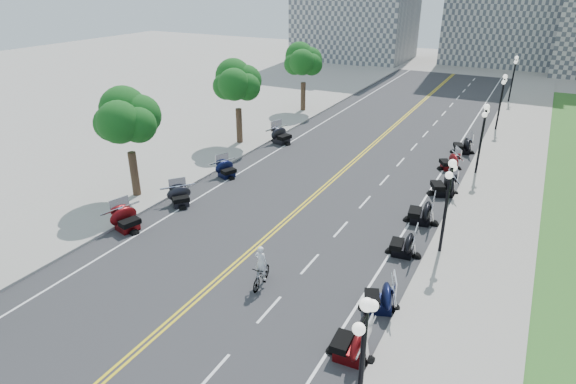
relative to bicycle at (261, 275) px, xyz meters
The scene contains 45 objects.
ground 3.34m from the bicycle, 127.38° to the left, with size 160.00×160.00×0.00m, color gray.
road 12.78m from the bicycle, 99.00° to the left, with size 16.00×90.00×0.01m, color #333335.
centerline_yellow_a 12.80m from the bicycle, 99.53° to the left, with size 0.12×90.00×0.00m, color yellow.
centerline_yellow_b 12.76m from the bicycle, 98.46° to the left, with size 0.12×90.00×0.00m, color yellow.
edge_line_north 13.37m from the bicycle, 70.76° to the left, with size 0.12×90.00×0.00m, color white.
edge_line_south 15.16m from the bicycle, 123.65° to the left, with size 0.12×90.00×0.00m, color white.
lane_dash_4 5.55m from the bicycle, 77.41° to the right, with size 0.12×2.00×0.00m, color white.
lane_dash_5 1.91m from the bicycle, 49.05° to the right, with size 0.12×2.00×0.00m, color white.
lane_dash_6 2.93m from the bicycle, 65.28° to the left, with size 0.12×2.00×0.00m, color white.
lane_dash_7 6.74m from the bicycle, 79.69° to the left, with size 0.12×2.00×0.00m, color white.
lane_dash_8 10.70m from the bicycle, 83.53° to the left, with size 0.12×2.00×0.00m, color white.
lane_dash_9 14.67m from the bicycle, 85.29° to the left, with size 0.12×2.00×0.00m, color white.
lane_dash_10 18.66m from the bicycle, 86.30° to the left, with size 0.12×2.00×0.00m, color white.
lane_dash_11 22.65m from the bicycle, 86.95° to the left, with size 0.12×2.00×0.00m, color white.
lane_dash_12 26.65m from the bicycle, 87.41° to the left, with size 0.12×2.00×0.00m, color white.
lane_dash_13 30.64m from the bicycle, 87.75° to the left, with size 0.12×2.00×0.00m, color white.
lane_dash_14 34.64m from the bicycle, 88.01° to the left, with size 0.12×2.00×0.00m, color white.
lane_dash_15 38.64m from the bicycle, 88.22° to the left, with size 0.12×2.00×0.00m, color white.
lane_dash_16 42.63m from the bicycle, 88.38° to the left, with size 0.12×2.00×0.00m, color white.
lane_dash_17 46.63m from the bicycle, 88.52° to the left, with size 0.12×2.00×0.00m, color white.
lane_dash_18 50.63m from the bicycle, 88.64° to the left, with size 0.12×2.00×0.00m, color white.
lane_dash_19 54.63m from the bicycle, 88.74° to the left, with size 0.12×2.00×0.00m, color white.
sidewalk_north 15.22m from the bicycle, 56.01° to the left, with size 5.00×90.00×0.15m, color #9E9991.
sidewalk_south 17.76m from the bicycle, 134.73° to the left, with size 5.00×90.00×0.15m, color #9E9991.
street_lamp_1 8.76m from the bicycle, 39.20° to the right, with size 0.50×1.20×4.90m, color black, non-canonical shape.
street_lamp_2 9.57m from the bicycle, 45.04° to the left, with size 0.50×1.20×4.90m, color black, non-canonical shape.
street_lamp_3 19.86m from the bicycle, 70.47° to the left, with size 0.50×1.20×4.90m, color black, non-canonical shape.
street_lamp_4 31.38m from the bicycle, 77.83° to the left, with size 0.50×1.20×4.90m, color black, non-canonical shape.
street_lamp_5 43.17m from the bicycle, 81.19° to the left, with size 0.50×1.20×4.90m, color black, non-canonical shape.
tree_2 13.52m from the bicycle, 158.96° to the left, with size 4.80×4.80×9.20m, color #235619, non-canonical shape.
tree_3 20.92m from the bicycle, 125.83° to the left, with size 4.80×4.80×9.20m, color #235619, non-canonical shape.
tree_4 31.31m from the bicycle, 112.75° to the left, with size 4.80×4.80×9.20m, color #235619, non-canonical shape.
motorcycle_n_4 5.74m from the bicycle, 24.48° to the right, with size 2.06×2.06×1.44m, color #590A0C, non-canonical shape.
motorcycle_n_5 5.36m from the bicycle, ahead, with size 1.94×1.94×1.36m, color black, non-canonical shape.
motorcycle_n_6 7.49m from the bicycle, 48.57° to the left, with size 1.93×1.93×1.35m, color black, non-canonical shape.
motorcycle_n_7 10.70m from the bicycle, 62.74° to the left, with size 2.14×2.14×1.50m, color black, non-canonical shape.
motorcycle_n_8 14.98m from the bicycle, 69.57° to the left, with size 2.21×2.21×1.55m, color black, non-canonical shape.
motorcycle_n_9 19.39m from the bicycle, 75.92° to the left, with size 1.91×1.91×1.34m, color #590A0C, non-canonical shape.
motorcycle_n_10 23.47m from the bicycle, 77.87° to the left, with size 2.03×2.03×1.42m, color black, non-canonical shape.
motorcycle_s_5 9.34m from the bicycle, behind, with size 2.03×2.03×1.42m, color #590A0C, non-canonical shape.
motorcycle_s_6 10.00m from the bicycle, 150.67° to the left, with size 1.85×1.85×1.30m, color black, non-canonical shape.
motorcycle_s_7 13.35m from the bicycle, 131.30° to the left, with size 1.82×1.82×1.27m, color black, non-canonical shape.
motorcycle_s_9 20.46m from the bicycle, 116.02° to the left, with size 2.15×2.15×1.50m, color black, non-canonical shape.
bicycle is the anchor object (origin of this frame).
cyclist_rider 1.40m from the bicycle, ahead, with size 0.62×0.40×1.69m, color silver.
Camera 1 is at (11.63, -18.23, 12.93)m, focal length 30.00 mm.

